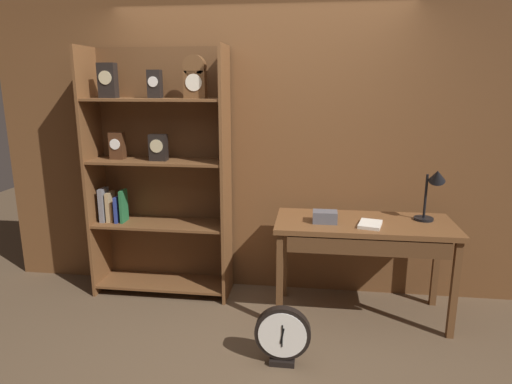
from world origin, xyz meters
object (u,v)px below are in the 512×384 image
object	(u,v)px
toolbox_small	(325,217)
round_clock_large	(283,335)
desk_lamp	(433,187)
bookshelf	(158,172)
open_repair_manual	(370,224)
workbench	(364,234)

from	to	relation	value
toolbox_small	round_clock_large	xyz separation A→B (m)	(-0.27, -0.68, -0.64)
desk_lamp	bookshelf	bearing A→B (deg)	175.52
toolbox_small	round_clock_large	size ratio (longest dim) A/B	0.45
toolbox_small	open_repair_manual	bearing A→B (deg)	-7.32
round_clock_large	workbench	bearing A→B (deg)	51.19
desk_lamp	toolbox_small	world-z (taller)	desk_lamp
toolbox_small	round_clock_large	distance (m)	0.97
bookshelf	toolbox_small	xyz separation A→B (m)	(1.44, -0.31, -0.26)
toolbox_small	bookshelf	bearing A→B (deg)	167.85
desk_lamp	open_repair_manual	distance (m)	0.58
workbench	round_clock_large	size ratio (longest dim) A/B	3.31
open_repair_manual	round_clock_large	size ratio (longest dim) A/B	0.53
bookshelf	round_clock_large	world-z (taller)	bookshelf
bookshelf	desk_lamp	bearing A→B (deg)	-4.48
bookshelf	round_clock_large	size ratio (longest dim) A/B	5.17
desk_lamp	round_clock_large	bearing A→B (deg)	-143.28
open_repair_manual	round_clock_large	xyz separation A→B (m)	(-0.61, -0.64, -0.60)
bookshelf	open_repair_manual	world-z (taller)	bookshelf
bookshelf	workbench	bearing A→B (deg)	-8.75
open_repair_manual	round_clock_large	world-z (taller)	open_repair_manual
bookshelf	desk_lamp	distance (m)	2.27
round_clock_large	bookshelf	bearing A→B (deg)	139.72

